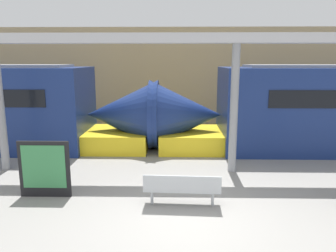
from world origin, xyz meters
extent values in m
plane|color=gray|center=(0.00, 0.00, 0.00)|extent=(60.00, 60.00, 0.00)
cube|color=tan|center=(0.00, 10.55, 2.50)|extent=(56.00, 0.20, 5.00)
cone|color=navy|center=(0.21, 5.78, 1.32)|extent=(2.74, 2.63, 2.63)
cube|color=yellow|center=(0.47, 5.78, 0.35)|extent=(2.46, 2.46, 0.70)
cone|color=navy|center=(-2.19, 5.78, 1.32)|extent=(2.74, 2.63, 2.63)
cube|color=yellow|center=(-2.45, 5.78, 0.35)|extent=(2.46, 2.46, 0.70)
cube|color=#ADB2B7|center=(-0.01, 0.67, 0.41)|extent=(1.81, 0.53, 0.04)
cube|color=#ADB2B7|center=(-0.02, 0.47, 0.61)|extent=(1.79, 0.12, 0.37)
cylinder|color=#ADB2B7|center=(-0.72, 0.70, 0.19)|extent=(0.07, 0.07, 0.39)
cylinder|color=#ADB2B7|center=(0.71, 0.63, 0.19)|extent=(0.07, 0.07, 0.39)
cube|color=black|center=(-3.41, 1.09, 0.72)|extent=(1.27, 0.06, 1.43)
cube|color=#38844C|center=(-3.41, 1.06, 0.79)|extent=(1.08, 0.01, 1.09)
cylinder|color=gray|center=(1.58, 3.15, 1.92)|extent=(0.24, 0.24, 3.84)
cylinder|color=gray|center=(-5.49, 3.15, 1.92)|extent=(0.24, 0.24, 3.84)
cube|color=#B7B7BC|center=(1.58, 3.15, 3.98)|extent=(28.00, 0.60, 0.28)
camera|label=1|loc=(-0.18, -6.56, 3.37)|focal=35.00mm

